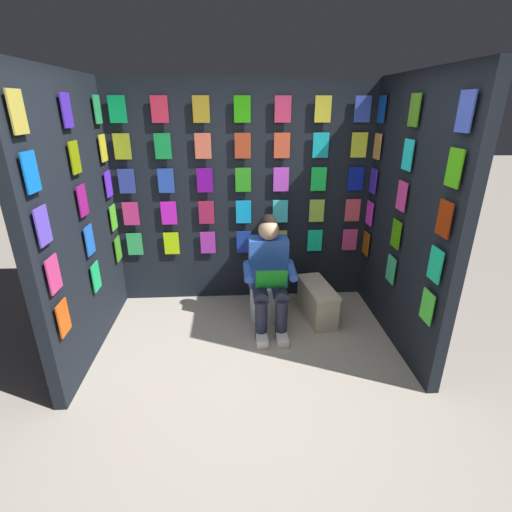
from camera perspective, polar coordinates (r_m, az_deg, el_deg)
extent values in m
plane|color=#B2A899|center=(3.19, -0.64, -21.32)|extent=(30.00, 30.00, 0.00)
cube|color=black|center=(4.28, -1.97, 9.10)|extent=(2.97, 0.10, 2.47)
cube|color=#31A35A|center=(4.49, -18.02, 1.73)|extent=(0.17, 0.01, 0.26)
cube|color=#B9EB0D|center=(4.41, -12.77, 1.89)|extent=(0.17, 0.01, 0.26)
cube|color=purple|center=(4.36, -7.35, 2.03)|extent=(0.17, 0.01, 0.26)
cube|color=#17329D|center=(4.35, -1.85, 2.16)|extent=(0.17, 0.01, 0.26)
cube|color=gold|center=(4.38, 3.62, 2.27)|extent=(0.17, 0.01, 0.26)
cube|color=#0EE9A0|center=(4.45, 8.97, 2.36)|extent=(0.17, 0.01, 0.26)
cube|color=#D93D81|center=(4.55, 14.11, 2.42)|extent=(0.17, 0.01, 0.26)
cube|color=#CD2B75|center=(4.39, -18.57, 6.14)|extent=(0.17, 0.01, 0.26)
cube|color=#D61CCE|center=(4.30, -13.17, 6.39)|extent=(0.17, 0.01, 0.26)
cube|color=#A11C46|center=(4.25, -7.58, 6.60)|extent=(0.17, 0.01, 0.26)
cube|color=#10A5EE|center=(4.24, -1.91, 6.74)|extent=(0.17, 0.01, 0.26)
cube|color=#3CE3EB|center=(4.27, 3.73, 6.82)|extent=(0.17, 0.01, 0.26)
cube|color=#A5DC44|center=(4.34, 9.25, 6.84)|extent=(0.17, 0.01, 0.26)
cube|color=#D54850|center=(4.45, 14.54, 6.79)|extent=(0.17, 0.01, 0.26)
cube|color=navy|center=(4.31, -19.15, 10.73)|extent=(0.17, 0.01, 0.26)
cube|color=#2447B5|center=(4.22, -13.60, 11.10)|extent=(0.17, 0.01, 0.26)
cube|color=#6E0B92|center=(4.17, -7.83, 11.37)|extent=(0.17, 0.01, 0.26)
cube|color=#29971A|center=(4.16, -1.98, 11.53)|extent=(0.17, 0.01, 0.26)
cube|color=#BE43D5|center=(4.19, 3.86, 11.58)|extent=(0.17, 0.01, 0.26)
cube|color=#18EA4B|center=(4.26, 9.55, 11.51)|extent=(0.17, 0.01, 0.26)
cube|color=#0D1C99|center=(4.37, 14.99, 11.34)|extent=(0.17, 0.01, 0.26)
cube|color=olive|center=(4.26, -19.77, 15.46)|extent=(0.17, 0.01, 0.26)
cube|color=#138D3D|center=(4.17, -14.05, 15.95)|extent=(0.17, 0.01, 0.26)
cube|color=#DC6349|center=(4.12, -8.10, 16.30)|extent=(0.17, 0.01, 0.26)
cube|color=#AB3B20|center=(4.11, -2.04, 16.48)|extent=(0.17, 0.01, 0.26)
cube|color=#D54E2F|center=(4.14, 3.99, 16.48)|extent=(0.17, 0.01, 0.26)
cube|color=#14B0BF|center=(4.21, 9.86, 16.32)|extent=(0.17, 0.01, 0.26)
cube|color=yellow|center=(4.33, 15.47, 16.02)|extent=(0.17, 0.01, 0.26)
cube|color=#0B934A|center=(4.24, -20.43, 20.27)|extent=(0.17, 0.01, 0.26)
cube|color=#C92442|center=(4.15, -14.53, 20.88)|extent=(0.17, 0.01, 0.26)
cube|color=#A3851D|center=(4.10, -8.39, 21.30)|extent=(0.17, 0.01, 0.26)
cube|color=#249C0A|center=(4.09, -2.12, 21.50)|extent=(0.17, 0.01, 0.26)
cube|color=#CE2F5B|center=(4.12, 4.13, 21.47)|extent=(0.17, 0.01, 0.26)
cube|color=gold|center=(4.19, 10.20, 21.21)|extent=(0.17, 0.01, 0.26)
cube|color=blue|center=(4.31, 15.98, 20.77)|extent=(0.17, 0.01, 0.26)
cube|color=black|center=(3.72, 22.13, 5.47)|extent=(0.10, 1.80, 2.47)
cube|color=#A04B09|center=(4.48, 16.44, 1.83)|extent=(0.01, 0.17, 0.26)
cube|color=#3AC176|center=(3.85, 19.89, -1.91)|extent=(0.01, 0.17, 0.26)
cube|color=#48E53E|center=(3.27, 24.67, -7.04)|extent=(0.01, 0.17, 0.26)
cube|color=#F034E8|center=(4.37, 16.94, 6.27)|extent=(0.01, 0.17, 0.26)
cube|color=#439D09|center=(3.73, 20.60, 3.15)|extent=(0.01, 0.17, 0.26)
cube|color=#1ADA96|center=(3.12, 25.70, -1.23)|extent=(0.01, 0.17, 0.26)
cube|color=#4627C7|center=(4.29, 17.47, 10.89)|extent=(0.01, 0.17, 0.26)
cube|color=#EA3C9C|center=(3.64, 21.36, 8.52)|extent=(0.01, 0.17, 0.26)
cube|color=#952808|center=(3.01, 26.82, 5.08)|extent=(0.01, 0.17, 0.26)
cube|color=#C98A46|center=(4.24, 18.04, 15.64)|extent=(0.01, 0.17, 0.26)
cube|color=#20E8E7|center=(3.58, 22.17, 14.11)|extent=(0.01, 0.17, 0.26)
cube|color=#47BF13|center=(2.94, 28.03, 11.78)|extent=(0.01, 0.17, 0.26)
cube|color=#0C3FA1|center=(4.23, 18.65, 20.48)|extent=(0.01, 0.17, 0.26)
cube|color=#488D1C|center=(3.56, 23.04, 19.83)|extent=(0.01, 0.17, 0.26)
cube|color=blue|center=(2.92, 29.35, 18.69)|extent=(0.01, 0.17, 0.26)
cube|color=black|center=(3.63, -25.71, 4.53)|extent=(0.10, 1.80, 2.47)
cube|color=#E25111|center=(3.17, -27.33, -8.41)|extent=(0.01, 0.17, 0.26)
cube|color=#1EC769|center=(3.77, -23.23, -2.92)|extent=(0.01, 0.17, 0.26)
cube|color=#429D21|center=(4.41, -20.31, 1.04)|extent=(0.01, 0.17, 0.26)
cube|color=#D6377C|center=(3.02, -28.50, -2.47)|extent=(0.01, 0.17, 0.26)
cube|color=blue|center=(3.65, -24.06, 2.22)|extent=(0.01, 0.17, 0.26)
cube|color=#51CB2A|center=(4.30, -20.93, 5.51)|extent=(0.01, 0.17, 0.26)
cube|color=#5D45D6|center=(2.91, -29.77, 4.01)|extent=(0.01, 0.17, 0.26)
cube|color=#9E1677|center=(3.55, -24.96, 7.69)|extent=(0.01, 0.17, 0.26)
cube|color=#6529EE|center=(4.22, -21.60, 10.19)|extent=(0.01, 0.17, 0.26)
cube|color=blue|center=(2.84, -31.15, 10.91)|extent=(0.01, 0.17, 0.26)
cube|color=#7A8E09|center=(3.49, -25.92, 13.39)|extent=(0.01, 0.17, 0.26)
cube|color=yellow|center=(4.17, -22.31, 15.01)|extent=(0.01, 0.17, 0.26)
cube|color=gold|center=(2.81, -32.65, 18.05)|extent=(0.01, 0.17, 0.26)
cube|color=#4121B7|center=(3.47, -26.95, 19.22)|extent=(0.01, 0.17, 0.26)
cube|color=#28944F|center=(4.15, -23.06, 19.91)|extent=(0.01, 0.17, 0.26)
cylinder|color=white|center=(4.12, 1.73, -6.90)|extent=(0.38, 0.38, 0.40)
cylinder|color=white|center=(4.02, 1.76, -4.25)|extent=(0.41, 0.41, 0.02)
cube|color=white|center=(4.19, 1.44, -0.62)|extent=(0.38, 0.18, 0.36)
cylinder|color=white|center=(4.11, 1.56, -1.10)|extent=(0.39, 0.07, 0.39)
cube|color=blue|center=(3.88, 1.85, -0.85)|extent=(0.40, 0.22, 0.52)
sphere|color=tan|center=(3.73, 1.96, 4.00)|extent=(0.21, 0.21, 0.21)
sphere|color=black|center=(3.74, 1.93, 5.13)|extent=(0.17, 0.17, 0.17)
cylinder|color=#23283D|center=(3.82, 3.60, -5.36)|extent=(0.15, 0.40, 0.15)
cylinder|color=#23283D|center=(3.80, 0.59, -5.47)|extent=(0.15, 0.40, 0.15)
cylinder|color=#23283D|center=(3.77, 3.87, -9.68)|extent=(0.12, 0.12, 0.42)
cylinder|color=#23283D|center=(3.75, 0.80, -9.81)|extent=(0.12, 0.12, 0.42)
cube|color=white|center=(3.81, 3.93, -12.29)|extent=(0.11, 0.26, 0.09)
cube|color=white|center=(3.80, 0.86, -12.43)|extent=(0.11, 0.26, 0.09)
cylinder|color=blue|center=(3.76, 5.46, -2.18)|extent=(0.09, 0.31, 0.13)
cylinder|color=blue|center=(3.71, -1.27, -2.39)|extent=(0.09, 0.31, 0.13)
cube|color=#179923|center=(3.59, 2.38, -3.56)|extent=(0.30, 0.13, 0.23)
cube|color=beige|center=(4.18, 9.29, -7.06)|extent=(0.34, 0.66, 0.36)
cube|color=beige|center=(4.09, 9.46, -4.67)|extent=(0.36, 0.69, 0.03)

